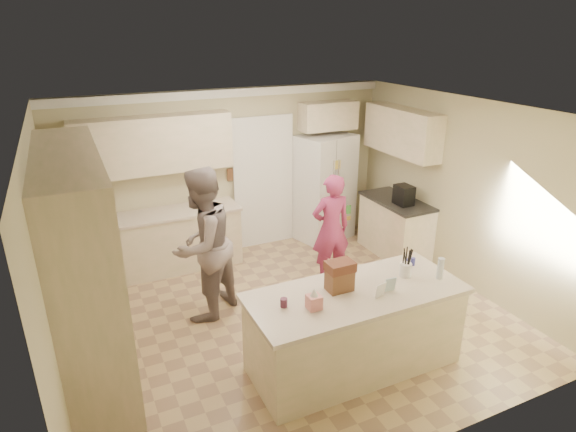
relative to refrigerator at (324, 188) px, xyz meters
name	(u,v)px	position (x,y,z in m)	size (l,w,h in m)	color
floor	(293,318)	(-1.58, -2.07, -0.91)	(5.20, 4.60, 0.02)	tan
ceiling	(293,111)	(-1.58, -2.07, 1.71)	(5.20, 4.60, 0.02)	white
wall_back	(230,173)	(-1.58, 0.24, 0.40)	(5.20, 0.02, 2.60)	#C4BB90
wall_front	(423,327)	(-1.58, -4.38, 0.40)	(5.20, 0.02, 2.60)	#C4BB90
wall_left	(48,267)	(-4.19, -2.07, 0.40)	(0.02, 4.60, 2.60)	#C4BB90
wall_right	(462,193)	(1.03, -2.07, 0.40)	(0.02, 4.60, 2.60)	#C4BB90
crown_back	(227,93)	(-1.58, 0.19, 1.63)	(5.20, 0.08, 0.12)	white
pantry_bank	(83,264)	(-3.88, -1.87, 0.28)	(0.60, 2.60, 2.35)	beige
back_base_cab	(166,243)	(-2.73, -0.07, -0.46)	(2.20, 0.60, 0.88)	beige
back_countertop	(163,214)	(-2.73, -0.08, 0.00)	(2.24, 0.63, 0.04)	beige
back_upper_cab	(154,145)	(-2.73, 0.05, 1.00)	(2.20, 0.35, 0.80)	beige
doorway_opening	(263,184)	(-1.03, 0.21, 0.15)	(0.90, 0.06, 2.10)	black
doorway_casing	(264,184)	(-1.03, 0.17, 0.15)	(1.02, 0.03, 2.22)	white
wall_frame_upper	(231,158)	(-1.56, 0.20, 0.65)	(0.15, 0.02, 0.20)	brown
wall_frame_lower	(232,174)	(-1.56, 0.20, 0.38)	(0.15, 0.02, 0.20)	brown
refrigerator	(324,188)	(0.00, 0.00, 0.00)	(0.90, 0.70, 1.80)	white
fridge_seam	(335,194)	(0.00, -0.35, 0.00)	(0.01, 0.02, 1.78)	gray
fridge_dispenser	(323,181)	(-0.22, -0.36, 0.25)	(0.22, 0.03, 0.35)	black
fridge_handle_l	(333,186)	(-0.05, -0.37, 0.15)	(0.02, 0.02, 0.85)	silver
fridge_handle_r	(338,185)	(0.05, -0.37, 0.15)	(0.02, 0.02, 0.85)	silver
over_fridge_cab	(328,116)	(0.07, 0.05, 1.20)	(0.95, 0.35, 0.45)	beige
right_base_cab	(395,228)	(0.72, -1.07, -0.46)	(0.60, 1.20, 0.88)	beige
right_countertop	(397,201)	(0.71, -1.07, 0.00)	(0.63, 1.24, 0.04)	#2D2B28
right_upper_cab	(402,131)	(0.84, -0.87, 1.05)	(0.35, 1.50, 0.70)	beige
coffee_maker	(404,195)	(0.67, -1.27, 0.17)	(0.22, 0.28, 0.30)	black
island_base	(354,331)	(-1.38, -3.17, -0.46)	(2.20, 0.90, 0.88)	beige
island_top	(357,293)	(-1.38, -3.17, 0.00)	(2.28, 0.96, 0.05)	beige
utensil_crock	(406,270)	(-0.73, -3.12, 0.10)	(0.13, 0.13, 0.15)	white
tissue_box	(314,302)	(-1.93, -3.27, 0.10)	(0.13, 0.13, 0.14)	#D77E7C
tissue_plume	(314,292)	(-1.93, -3.27, 0.20)	(0.08, 0.08, 0.08)	white
dollhouse_body	(339,280)	(-1.53, -3.07, 0.14)	(0.26, 0.18, 0.22)	brown
dollhouse_roof	(340,266)	(-1.53, -3.07, 0.30)	(0.28, 0.20, 0.10)	#592D1E
jam_jar	(284,303)	(-2.18, -3.12, 0.07)	(0.07, 0.07, 0.09)	#59263F
greeting_card_a	(381,290)	(-1.23, -3.37, 0.11)	(0.12, 0.01, 0.16)	white
greeting_card_b	(390,285)	(-1.08, -3.32, 0.11)	(0.12, 0.01, 0.16)	silver
water_bottle	(440,268)	(-0.43, -3.32, 0.14)	(0.07, 0.07, 0.24)	silver
shaker_salt	(408,263)	(-0.56, -2.95, 0.07)	(0.05, 0.05, 0.09)	#363892
shaker_pepper	(413,261)	(-0.49, -2.95, 0.07)	(0.05, 0.05, 0.09)	#363892
teen_boy	(202,245)	(-2.53, -1.51, 0.07)	(0.94, 0.73, 1.94)	gray
teen_girl	(331,229)	(-0.65, -1.38, -0.11)	(0.58, 0.38, 1.59)	#A53285
fridge_magnets	(335,194)	(0.00, -0.36, 0.00)	(0.76, 0.02, 1.44)	tan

